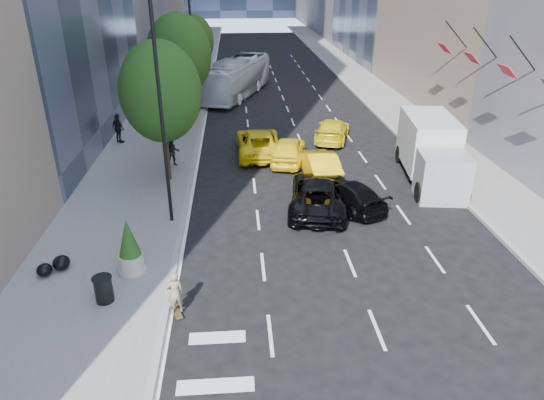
{
  "coord_description": "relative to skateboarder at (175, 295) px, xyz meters",
  "views": [
    {
      "loc": [
        -3.37,
        -16.2,
        10.62
      ],
      "look_at": [
        -1.93,
        2.76,
        1.6
      ],
      "focal_mm": 32.0,
      "sensor_mm": 36.0,
      "label": 1
    }
  ],
  "objects": [
    {
      "name": "taxi_b",
      "position": [
        6.8,
        11.73,
        -0.03
      ],
      "size": [
        1.96,
        4.77,
        1.54
      ],
      "primitive_type": "imported",
      "rotation": [
        0.0,
        0.0,
        3.21
      ],
      "color": "yellow",
      "rests_on": "ground"
    },
    {
      "name": "pedestrian_b",
      "position": [
        -5.6,
        18.29,
        0.35
      ],
      "size": [
        1.18,
        1.14,
        1.98
      ],
      "primitive_type": "imported",
      "rotation": [
        0.0,
        0.0,
        2.4
      ],
      "color": "black",
      "rests_on": "sidewalk_left"
    },
    {
      "name": "sidewalk_left",
      "position": [
        -3.4,
        32.73,
        -0.72
      ],
      "size": [
        6.0,
        120.0,
        0.15
      ],
      "primitive_type": "cube",
      "color": "slate",
      "rests_on": "ground"
    },
    {
      "name": "lamp_near",
      "position": [
        -0.72,
        6.73,
        5.02
      ],
      "size": [
        2.13,
        0.22,
        10.0
      ],
      "color": "black",
      "rests_on": "sidewalk_left"
    },
    {
      "name": "ground",
      "position": [
        5.6,
        2.73,
        -0.79
      ],
      "size": [
        160.0,
        160.0,
        0.0
      ],
      "primitive_type": "plane",
      "color": "black",
      "rests_on": "ground"
    },
    {
      "name": "taxi_d",
      "position": [
        8.8,
        18.23,
        -0.07
      ],
      "size": [
        3.4,
        5.33,
        1.44
      ],
      "primitive_type": "imported",
      "rotation": [
        0.0,
        0.0,
        2.84
      ],
      "color": "yellow",
      "rests_on": "ground"
    },
    {
      "name": "city_bus",
      "position": [
        2.4,
        31.81,
        0.9
      ],
      "size": [
        6.82,
        12.4,
        3.39
      ],
      "primitive_type": "imported",
      "rotation": [
        0.0,
        0.0,
        -0.35
      ],
      "color": "silver",
      "rests_on": "ground"
    },
    {
      "name": "planter_shrub",
      "position": [
        -1.93,
        2.58,
        0.41
      ],
      "size": [
        0.92,
        0.92,
        2.22
      ],
      "color": "#B5B096",
      "rests_on": "sidewalk_left"
    },
    {
      "name": "garbage_bags",
      "position": [
        -4.89,
        2.77,
        -0.38
      ],
      "size": [
        1.12,
        1.08,
        0.56
      ],
      "color": "black",
      "rests_on": "sidewalk_left"
    },
    {
      "name": "facade_flags",
      "position": [
        16.24,
        12.73,
        5.39
      ],
      "size": [
        1.85,
        13.3,
        2.05
      ],
      "color": "black",
      "rests_on": "ground"
    },
    {
      "name": "skateboarder",
      "position": [
        0.0,
        0.0,
        0.0
      ],
      "size": [
        0.67,
        0.55,
        1.59
      ],
      "primitive_type": "imported",
      "rotation": [
        0.0,
        0.0,
        3.49
      ],
      "color": "#877B54",
      "rests_on": "ground"
    },
    {
      "name": "traffic_signal",
      "position": [
        -0.8,
        42.73,
        3.44
      ],
      "size": [
        2.48,
        0.53,
        5.2
      ],
      "color": "black",
      "rests_on": "sidewalk_left"
    },
    {
      "name": "black_sedan_mercedes",
      "position": [
        7.65,
        7.8,
        -0.14
      ],
      "size": [
        3.49,
        4.88,
        1.31
      ],
      "primitive_type": "imported",
      "rotation": [
        0.0,
        0.0,
        3.55
      ],
      "color": "black",
      "rests_on": "ground"
    },
    {
      "name": "pedestrian_a",
      "position": [
        -1.55,
        13.71,
        0.21
      ],
      "size": [
        0.96,
        0.82,
        1.7
      ],
      "primitive_type": "imported",
      "rotation": [
        0.0,
        0.0,
        0.24
      ],
      "color": "black",
      "rests_on": "sidewalk_left"
    },
    {
      "name": "black_sedan_lincoln",
      "position": [
        6.1,
        7.73,
        0.01
      ],
      "size": [
        3.64,
        6.13,
        1.6
      ],
      "primitive_type": "imported",
      "rotation": [
        0.0,
        0.0,
        2.96
      ],
      "color": "black",
      "rests_on": "ground"
    },
    {
      "name": "lamp_far",
      "position": [
        -0.72,
        24.73,
        5.02
      ],
      "size": [
        2.13,
        0.22,
        10.0
      ],
      "color": "black",
      "rests_on": "sidewalk_left"
    },
    {
      "name": "tree_far",
      "position": [
        -1.6,
        34.73,
        3.83
      ],
      "size": [
        3.9,
        3.9,
        6.92
      ],
      "color": "black",
      "rests_on": "sidewalk_left"
    },
    {
      "name": "box_truck",
      "position": [
        12.84,
        10.94,
        0.9
      ],
      "size": [
        3.42,
        7.24,
        3.33
      ],
      "rotation": [
        0.0,
        0.0,
        -0.13
      ],
      "color": "#BEBEBE",
      "rests_on": "ground"
    },
    {
      "name": "sidewalk_right",
      "position": [
        15.6,
        32.73,
        -0.72
      ],
      "size": [
        4.0,
        120.0,
        0.15
      ],
      "primitive_type": "cube",
      "color": "slate",
      "rests_on": "ground"
    },
    {
      "name": "taxi_c",
      "position": [
        3.6,
        15.73,
        0.01
      ],
      "size": [
        2.76,
        5.81,
        1.6
      ],
      "primitive_type": "imported",
      "rotation": [
        0.0,
        0.0,
        3.16
      ],
      "color": "yellow",
      "rests_on": "ground"
    },
    {
      "name": "tree_mid",
      "position": [
        -1.6,
        21.73,
        4.52
      ],
      "size": [
        4.5,
        4.5,
        7.99
      ],
      "color": "black",
      "rests_on": "sidewalk_left"
    },
    {
      "name": "trash_can",
      "position": [
        -2.55,
        0.75,
        -0.18
      ],
      "size": [
        0.62,
        0.62,
        0.93
      ],
      "primitive_type": "cylinder",
      "color": "black",
      "rests_on": "sidewalk_left"
    },
    {
      "name": "taxi_a",
      "position": [
        5.34,
        14.23,
        -0.01
      ],
      "size": [
        2.77,
        4.86,
        1.56
      ],
      "primitive_type": "imported",
      "rotation": [
        0.0,
        0.0,
        2.93
      ],
      "color": "yellow",
      "rests_on": "ground"
    },
    {
      "name": "tree_near",
      "position": [
        -1.6,
        11.73,
        4.18
      ],
      "size": [
        4.2,
        4.2,
        7.46
      ],
      "color": "black",
      "rests_on": "sidewalk_left"
    }
  ]
}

